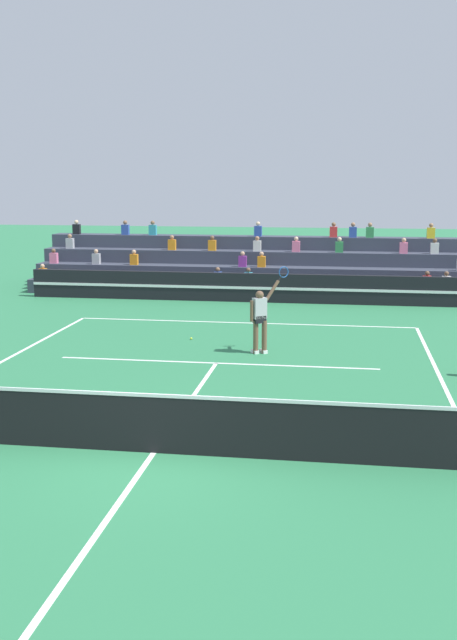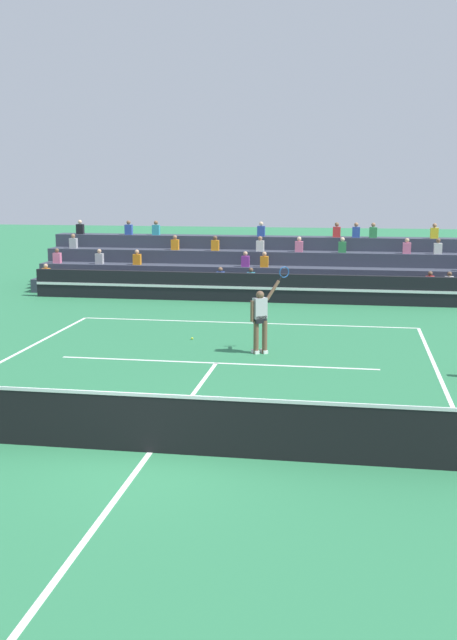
% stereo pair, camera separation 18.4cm
% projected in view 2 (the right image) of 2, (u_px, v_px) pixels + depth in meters
% --- Properties ---
extents(ground_plane, '(120.00, 120.00, 0.00)m').
position_uv_depth(ground_plane, '(150.00, 453.00, 12.91)').
color(ground_plane, '#2D7A4C').
extents(court_lines, '(11.10, 23.90, 0.01)m').
position_uv_depth(court_lines, '(150.00, 452.00, 12.91)').
color(court_lines, white).
rests_on(court_lines, ground).
extents(tennis_net, '(12.00, 0.10, 1.10)m').
position_uv_depth(tennis_net, '(149.00, 422.00, 12.81)').
color(tennis_net, slate).
rests_on(tennis_net, ground).
extents(sponsor_banner_wall, '(18.00, 0.26, 1.10)m').
position_uv_depth(sponsor_banner_wall, '(262.00, 288.00, 28.46)').
color(sponsor_banner_wall, black).
rests_on(sponsor_banner_wall, ground).
extents(bleacher_stand, '(19.36, 3.80, 2.83)m').
position_uv_depth(bleacher_stand, '(271.00, 270.00, 31.48)').
color(bleacher_stand, '#383D4C').
rests_on(bleacher_stand, ground).
extents(tennis_player, '(1.02, 0.77, 2.38)m').
position_uv_depth(tennis_player, '(261.00, 318.00, 20.04)').
color(tennis_player, brown).
rests_on(tennis_player, ground).
extents(tennis_ball, '(0.07, 0.07, 0.07)m').
position_uv_depth(tennis_ball, '(192.00, 338.00, 21.94)').
color(tennis_ball, '#C6DB33').
rests_on(tennis_ball, ground).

